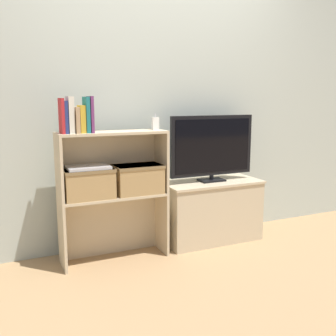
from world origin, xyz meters
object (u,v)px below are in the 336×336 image
(storage_basket_right, at_px, (138,178))
(laptop, at_px, (88,167))
(book_navy, at_px, (65,117))
(storage_basket_left, at_px, (88,182))
(book_mustard, at_px, (82,119))
(book_plum, at_px, (90,114))
(book_teal, at_px, (86,115))
(tv, at_px, (212,147))
(baby_monitor, at_px, (155,123))
(tv_stand, at_px, (211,210))
(book_crimson, at_px, (62,116))
(book_ivory, at_px, (70,115))
(book_tan, at_px, (76,120))

(storage_basket_right, distance_m, laptop, 0.41)
(book_navy, distance_m, storage_basket_right, 0.72)
(book_navy, height_order, storage_basket_left, book_navy)
(book_mustard, bearing_deg, book_plum, -0.00)
(book_teal, bearing_deg, tv, 4.79)
(book_mustard, xyz_separation_m, baby_monitor, (0.58, 0.03, -0.05))
(tv_stand, xyz_separation_m, storage_basket_right, (-0.71, -0.07, 0.37))
(book_crimson, bearing_deg, storage_basket_left, 6.30)
(book_crimson, relative_size, book_ivory, 0.96)
(book_crimson, distance_m, book_mustard, 0.14)
(book_plum, xyz_separation_m, storage_basket_left, (-0.03, 0.02, -0.50))
(book_tan, distance_m, book_plum, 0.11)
(book_crimson, bearing_deg, book_mustard, 0.00)
(tv_stand, bearing_deg, tv, -90.00)
(storage_basket_left, bearing_deg, book_plum, -34.03)
(book_ivory, relative_size, baby_monitor, 2.01)
(tv, relative_size, book_teal, 3.07)
(book_tan, bearing_deg, tv, 4.49)
(tv_stand, distance_m, laptop, 1.20)
(storage_basket_left, relative_size, laptop, 1.19)
(book_tan, bearing_deg, storage_basket_right, 2.37)
(tv, xyz_separation_m, book_plum, (-1.07, -0.09, 0.30))
(book_navy, relative_size, baby_monitor, 1.78)
(book_tan, bearing_deg, storage_basket_left, 14.42)
(book_teal, xyz_separation_m, laptop, (0.00, 0.02, -0.38))
(storage_basket_left, bearing_deg, book_tan, -165.58)
(book_tan, xyz_separation_m, storage_basket_right, (0.47, 0.02, -0.46))
(tv_stand, xyz_separation_m, book_plum, (-1.07, -0.09, 0.87))
(book_mustard, distance_m, baby_monitor, 0.59)
(book_ivory, relative_size, storage_basket_left, 0.69)
(book_crimson, relative_size, book_plum, 0.95)
(book_plum, bearing_deg, baby_monitor, 3.79)
(book_ivory, relative_size, laptop, 0.83)
(book_crimson, height_order, baby_monitor, book_crimson)
(book_ivory, distance_m, storage_basket_right, 0.71)
(book_teal, distance_m, baby_monitor, 0.55)
(book_teal, height_order, book_plum, book_plum)
(book_navy, height_order, book_mustard, book_navy)
(book_ivory, bearing_deg, storage_basket_left, 9.54)
(tv, distance_m, storage_basket_right, 0.74)
(book_teal, relative_size, storage_basket_right, 0.69)
(book_crimson, distance_m, book_navy, 0.03)
(baby_monitor, relative_size, laptop, 0.41)
(book_mustard, relative_size, storage_basket_right, 0.53)
(book_ivory, relative_size, book_mustard, 1.31)
(book_plum, height_order, laptop, book_plum)
(tv_stand, distance_m, book_navy, 1.52)
(storage_basket_left, bearing_deg, tv, 3.80)
(tv, xyz_separation_m, book_crimson, (-1.28, -0.09, 0.29))
(book_ivory, height_order, book_teal, same)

